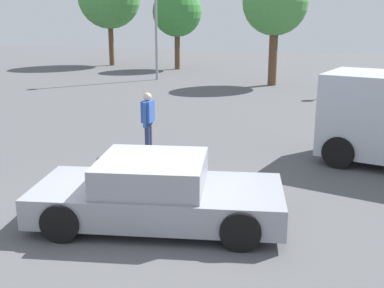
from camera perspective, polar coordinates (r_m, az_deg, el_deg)
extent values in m
plane|color=#515154|center=(8.54, -5.54, -9.19)|extent=(80.00, 80.00, 0.00)
cube|color=gray|center=(8.34, -4.03, -6.67)|extent=(4.51, 2.59, 0.51)
cube|color=gray|center=(8.18, -4.79, -3.38)|extent=(2.07, 1.98, 0.49)
cube|color=slate|center=(8.07, 1.10, -3.59)|extent=(0.35, 1.54, 0.41)
cube|color=slate|center=(8.38, -10.46, -3.14)|extent=(0.35, 1.54, 0.41)
cylinder|color=black|center=(9.06, 5.88, -5.55)|extent=(0.67, 0.34, 0.64)
cylinder|color=black|center=(7.47, 5.78, -10.23)|extent=(0.67, 0.34, 0.64)
cylinder|color=black|center=(9.49, -11.62, -4.82)|extent=(0.67, 0.34, 0.64)
cylinder|color=black|center=(7.98, -15.36, -8.99)|extent=(0.67, 0.34, 0.64)
ellipsoid|color=white|center=(10.32, -15.44, -3.94)|extent=(0.29, 0.47, 0.23)
sphere|color=white|center=(10.53, -14.87, -3.14)|extent=(0.19, 0.19, 0.19)
sphere|color=white|center=(10.59, -14.72, -3.06)|extent=(0.08, 0.08, 0.08)
cylinder|color=white|center=(10.52, -15.39, -4.52)|extent=(0.06, 0.06, 0.13)
cylinder|color=white|center=(10.47, -14.74, -4.57)|extent=(0.06, 0.06, 0.13)
cylinder|color=white|center=(10.28, -16.02, -5.03)|extent=(0.06, 0.06, 0.13)
cylinder|color=white|center=(10.23, -15.37, -5.09)|extent=(0.06, 0.06, 0.13)
sphere|color=white|center=(10.09, -16.06, -4.22)|extent=(0.11, 0.11, 0.11)
cylinder|color=black|center=(13.59, 19.20, 1.00)|extent=(0.80, 0.44, 0.76)
cylinder|color=black|center=(11.78, 17.09, -0.93)|extent=(0.80, 0.44, 0.76)
cylinder|color=navy|center=(12.63, -5.36, 0.82)|extent=(0.13, 0.13, 0.79)
cylinder|color=navy|center=(12.79, -5.08, 1.01)|extent=(0.13, 0.13, 0.79)
cube|color=#3359B2|center=(12.56, -5.29, 3.90)|extent=(0.25, 0.40, 0.56)
cylinder|color=#3359B2|center=(12.35, -5.68, 3.46)|extent=(0.09, 0.09, 0.66)
cylinder|color=#3359B2|center=(12.79, -4.90, 3.88)|extent=(0.09, 0.09, 0.66)
sphere|color=beige|center=(12.49, -5.34, 5.63)|extent=(0.21, 0.21, 0.21)
cylinder|color=gray|center=(26.71, -4.34, 15.50)|extent=(0.14, 0.14, 7.35)
cylinder|color=brown|center=(32.01, -1.76, 11.12)|extent=(0.35, 0.35, 2.49)
sphere|color=#387F38|center=(31.93, -1.80, 15.48)|extent=(3.17, 3.17, 3.17)
cylinder|color=brown|center=(24.93, 9.62, 10.22)|extent=(0.43, 0.43, 2.88)
sphere|color=#478C42|center=(24.85, 9.90, 16.32)|extent=(3.23, 3.23, 3.23)
cylinder|color=brown|center=(34.93, -9.60, 11.74)|extent=(0.35, 0.35, 3.06)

